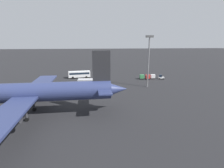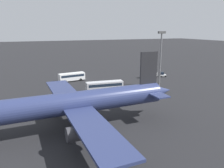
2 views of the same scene
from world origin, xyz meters
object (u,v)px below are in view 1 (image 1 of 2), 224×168
worker_person (86,74)px  cargo_cart_green (142,77)px  cargo_cart_red (148,77)px  baggage_tug (161,77)px  cargo_cart_white (153,76)px  shuttle_bus_far (94,82)px  airplane (22,93)px  shuttle_bus_near (79,74)px

worker_person → cargo_cart_green: cargo_cart_green is taller
cargo_cart_green → cargo_cart_red: bearing=169.2°
baggage_tug → worker_person: (34.66, -12.48, -0.07)m
cargo_cart_red → cargo_cart_white: bearing=-168.5°
shuttle_bus_far → cargo_cart_white: 29.88m
worker_person → cargo_cart_green: size_ratio=0.83×
airplane → baggage_tug: size_ratio=18.91×
worker_person → cargo_cart_white: 33.16m
airplane → cargo_cart_red: bearing=-140.3°
cargo_cart_red → cargo_cart_green: (2.60, -0.50, 0.00)m
shuttle_bus_far → cargo_cart_green: (-21.95, -12.40, -0.79)m
cargo_cart_red → cargo_cart_green: 2.65m
airplane → worker_person: (-12.70, -48.04, -4.80)m
shuttle_bus_far → cargo_cart_red: (-24.56, -11.90, -0.79)m
baggage_tug → worker_person: bearing=-6.0°
airplane → cargo_cart_white: airplane is taller
shuttle_bus_near → cargo_cart_white: size_ratio=4.94×
cargo_cart_red → cargo_cart_green: size_ratio=1.00×
shuttle_bus_near → cargo_cart_white: 34.48m
baggage_tug → cargo_cart_red: size_ratio=1.26×
shuttle_bus_far → baggage_tug: (-30.74, -11.51, -1.04)m
shuttle_bus_far → worker_person: 24.33m
airplane → baggage_tug: (-47.36, -35.56, -4.73)m
shuttle_bus_far → cargo_cart_green: size_ratio=5.83×
baggage_tug → cargo_cart_white: size_ratio=1.26×
baggage_tug → shuttle_bus_near: bearing=3.3°
cargo_cart_white → baggage_tug: bearing=165.5°
shuttle_bus_far → cargo_cart_white: size_ratio=5.83×
cargo_cart_red → cargo_cart_green: bearing=-10.8°
shuttle_bus_far → baggage_tug: shuttle_bus_far is taller
baggage_tug → worker_person: 36.84m
shuttle_bus_near → shuttle_bus_far: size_ratio=0.85×
worker_person → cargo_cart_red: cargo_cart_red is taller
baggage_tug → cargo_cart_green: size_ratio=1.26×
shuttle_bus_near → worker_person: 6.32m
shuttle_bus_far → worker_person: bearing=-75.4°
cargo_cart_green → baggage_tug: bearing=174.2°
baggage_tug → cargo_cart_white: 3.71m
shuttle_bus_near → shuttle_bus_far: (-6.78, 18.45, 0.06)m
cargo_cart_white → cargo_cart_red: (2.60, 0.53, 0.00)m
shuttle_bus_near → airplane: bearing=69.5°
shuttle_bus_near → worker_person: bearing=-124.7°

